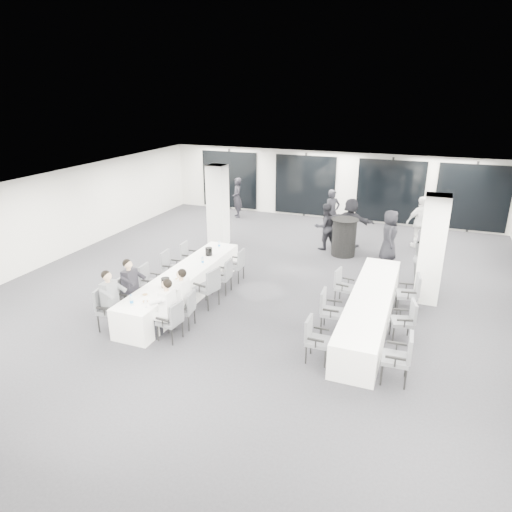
# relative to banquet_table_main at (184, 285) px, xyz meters

# --- Properties ---
(room) EXTENTS (14.04, 16.04, 2.84)m
(room) POSITION_rel_banquet_table_main_xyz_m (2.60, 2.27, 1.01)
(room) COLOR #25252A
(room) RESTS_ON ground
(column_left) EXTENTS (0.60, 0.60, 2.80)m
(column_left) POSITION_rel_banquet_table_main_xyz_m (-1.08, 4.36, 1.02)
(column_left) COLOR silver
(column_left) RESTS_ON floor
(column_right) EXTENTS (0.60, 0.60, 2.80)m
(column_right) POSITION_rel_banquet_table_main_xyz_m (5.92, 2.16, 1.02)
(column_right) COLOR silver
(column_right) RESTS_ON floor
(banquet_table_main) EXTENTS (0.90, 5.00, 0.75)m
(banquet_table_main) POSITION_rel_banquet_table_main_xyz_m (0.00, 0.00, 0.00)
(banquet_table_main) COLOR white
(banquet_table_main) RESTS_ON floor
(banquet_table_side) EXTENTS (0.90, 5.00, 0.75)m
(banquet_table_side) POSITION_rel_banquet_table_main_xyz_m (4.73, 0.29, 0.00)
(banquet_table_side) COLOR white
(banquet_table_side) RESTS_ON floor
(cocktail_table) EXTENTS (0.89, 0.89, 1.23)m
(cocktail_table) POSITION_rel_banquet_table_main_xyz_m (3.25, 4.82, 0.25)
(cocktail_table) COLOR black
(cocktail_table) RESTS_ON floor
(chair_main_left_near) EXTENTS (0.58, 0.62, 0.99)m
(chair_main_left_near) POSITION_rel_banquet_table_main_xyz_m (-0.84, -2.05, 0.19)
(chair_main_left_near) COLOR #4F5157
(chair_main_left_near) RESTS_ON floor
(chair_main_left_second) EXTENTS (0.50, 0.55, 0.95)m
(chair_main_left_second) POSITION_rel_banquet_table_main_xyz_m (-0.83, -1.27, 0.17)
(chair_main_left_second) COLOR #4F5157
(chair_main_left_second) RESTS_ON floor
(chair_main_left_mid) EXTENTS (0.52, 0.56, 0.94)m
(chair_main_left_mid) POSITION_rel_banquet_table_main_xyz_m (-0.83, -0.34, 0.16)
(chair_main_left_mid) COLOR #4F5157
(chair_main_left_mid) RESTS_ON floor
(chair_main_left_fourth) EXTENTS (0.52, 0.57, 0.96)m
(chair_main_left_fourth) POSITION_rel_banquet_table_main_xyz_m (-0.83, 0.69, 0.17)
(chair_main_left_fourth) COLOR #4F5157
(chair_main_left_fourth) RESTS_ON floor
(chair_main_left_far) EXTENTS (0.48, 0.53, 0.90)m
(chair_main_left_far) POSITION_rel_banquet_table_main_xyz_m (-0.83, 1.71, 0.14)
(chair_main_left_far) COLOR #4F5157
(chair_main_left_far) RESTS_ON floor
(chair_main_right_near) EXTENTS (0.50, 0.55, 0.91)m
(chair_main_right_near) POSITION_rel_banquet_table_main_xyz_m (0.83, -1.97, 0.15)
(chair_main_right_near) COLOR #4F5157
(chair_main_right_near) RESTS_ON floor
(chair_main_right_second) EXTENTS (0.50, 0.54, 0.88)m
(chair_main_right_second) POSITION_rel_banquet_table_main_xyz_m (0.83, -1.34, 0.13)
(chair_main_right_second) COLOR #4F5157
(chair_main_right_second) RESTS_ON floor
(chair_main_right_mid) EXTENTS (0.62, 0.65, 1.03)m
(chair_main_right_mid) POSITION_rel_banquet_table_main_xyz_m (0.84, -0.21, 0.21)
(chair_main_right_mid) COLOR #4F5157
(chair_main_right_mid) RESTS_ON floor
(chair_main_right_fourth) EXTENTS (0.50, 0.55, 0.95)m
(chair_main_right_fourth) POSITION_rel_banquet_table_main_xyz_m (0.83, 0.69, 0.17)
(chair_main_right_fourth) COLOR #4F5157
(chair_main_right_fourth) RESTS_ON floor
(chair_main_right_far) EXTENTS (0.48, 0.54, 0.94)m
(chair_main_right_far) POSITION_rel_banquet_table_main_xyz_m (0.83, 1.56, 0.16)
(chair_main_right_far) COLOR #4F5157
(chair_main_right_far) RESTS_ON floor
(chair_side_left_near) EXTENTS (0.47, 0.53, 0.93)m
(chair_side_left_near) POSITION_rel_banquet_table_main_xyz_m (3.90, -1.61, 0.15)
(chair_side_left_near) COLOR #4F5157
(chair_side_left_near) RESTS_ON floor
(chair_side_left_mid) EXTENTS (0.51, 0.57, 0.97)m
(chair_side_left_mid) POSITION_rel_banquet_table_main_xyz_m (3.89, -0.32, 0.18)
(chair_side_left_mid) COLOR #4F5157
(chair_side_left_mid) RESTS_ON floor
(chair_side_left_far) EXTENTS (0.52, 0.55, 0.90)m
(chair_side_left_far) POSITION_rel_banquet_table_main_xyz_m (3.90, 1.23, 0.14)
(chair_side_left_far) COLOR #4F5157
(chair_side_left_far) RESTS_ON floor
(chair_side_right_near) EXTENTS (0.53, 0.59, 1.01)m
(chair_side_right_near) POSITION_rel_banquet_table_main_xyz_m (5.57, -1.77, 0.20)
(chair_side_right_near) COLOR #4F5157
(chair_side_right_near) RESTS_ON floor
(chair_side_right_mid) EXTENTS (0.57, 0.60, 0.93)m
(chair_side_right_mid) POSITION_rel_banquet_table_main_xyz_m (5.56, -0.13, 0.16)
(chair_side_right_mid) COLOR #4F5157
(chair_side_right_mid) RESTS_ON floor
(chair_side_right_far) EXTENTS (0.58, 0.62, 1.00)m
(chair_side_right_far) POSITION_rel_banquet_table_main_xyz_m (5.57, 1.28, 0.20)
(chair_side_right_far) COLOR #4F5157
(chair_side_right_far) RESTS_ON floor
(seated_guest_a) EXTENTS (0.50, 0.38, 1.44)m
(seated_guest_a) POSITION_rel_banquet_table_main_xyz_m (-0.67, -2.04, 0.44)
(seated_guest_a) COLOR slate
(seated_guest_a) RESTS_ON floor
(seated_guest_b) EXTENTS (0.50, 0.38, 1.44)m
(seated_guest_b) POSITION_rel_banquet_table_main_xyz_m (-0.67, -1.27, 0.44)
(seated_guest_b) COLOR black
(seated_guest_b) RESTS_ON floor
(seated_guest_c) EXTENTS (0.50, 0.38, 1.44)m
(seated_guest_c) POSITION_rel_banquet_table_main_xyz_m (0.67, -1.96, 0.44)
(seated_guest_c) COLOR white
(seated_guest_c) RESTS_ON floor
(seated_guest_d) EXTENTS (0.50, 0.38, 1.44)m
(seated_guest_d) POSITION_rel_banquet_table_main_xyz_m (0.67, -1.35, 0.44)
(seated_guest_d) COLOR white
(seated_guest_d) RESTS_ON floor
(standing_guest_a) EXTENTS (0.89, 0.88, 1.90)m
(standing_guest_a) POSITION_rel_banquet_table_main_xyz_m (2.36, 7.05, 0.58)
(standing_guest_a) COLOR black
(standing_guest_a) RESTS_ON floor
(standing_guest_b) EXTENTS (1.01, 0.98, 1.81)m
(standing_guest_b) POSITION_rel_banquet_table_main_xyz_m (2.52, 5.21, 0.53)
(standing_guest_b) COLOR black
(standing_guest_b) RESTS_ON floor
(standing_guest_d) EXTENTS (1.36, 1.17, 2.02)m
(standing_guest_d) POSITION_rel_banquet_table_main_xyz_m (5.53, 6.59, 0.63)
(standing_guest_d) COLOR white
(standing_guest_d) RESTS_ON floor
(standing_guest_e) EXTENTS (0.62, 0.94, 1.87)m
(standing_guest_e) POSITION_rel_banquet_table_main_xyz_m (4.67, 4.84, 0.56)
(standing_guest_e) COLOR black
(standing_guest_e) RESTS_ON floor
(standing_guest_f) EXTENTS (1.89, 1.10, 1.94)m
(standing_guest_f) POSITION_rel_banquet_table_main_xyz_m (3.27, 5.82, 0.59)
(standing_guest_f) COLOR black
(standing_guest_f) RESTS_ON floor
(standing_guest_g) EXTENTS (0.87, 0.90, 1.92)m
(standing_guest_g) POSITION_rel_banquet_table_main_xyz_m (-1.90, 7.92, 0.58)
(standing_guest_g) COLOR black
(standing_guest_g) RESTS_ON floor
(standing_guest_h) EXTENTS (0.74, 1.02, 1.90)m
(standing_guest_h) POSITION_rel_banquet_table_main_xyz_m (5.79, 3.16, 0.58)
(standing_guest_h) COLOR slate
(standing_guest_h) RESTS_ON floor
(ice_bucket_near) EXTENTS (0.21, 0.21, 0.23)m
(ice_bucket_near) POSITION_rel_banquet_table_main_xyz_m (0.09, -1.01, 0.49)
(ice_bucket_near) COLOR black
(ice_bucket_near) RESTS_ON banquet_table_main
(ice_bucket_far) EXTENTS (0.20, 0.20, 0.23)m
(ice_bucket_far) POSITION_rel_banquet_table_main_xyz_m (0.06, 1.35, 0.49)
(ice_bucket_far) COLOR black
(ice_bucket_far) RESTS_ON banquet_table_main
(water_bottle_a) EXTENTS (0.08, 0.08, 0.24)m
(water_bottle_a) POSITION_rel_banquet_table_main_xyz_m (-0.07, -2.13, 0.50)
(water_bottle_a) COLOR silver
(water_bottle_a) RESTS_ON banquet_table_main
(water_bottle_b) EXTENTS (0.07, 0.07, 0.21)m
(water_bottle_b) POSITION_rel_banquet_table_main_xyz_m (0.23, 0.64, 0.48)
(water_bottle_b) COLOR silver
(water_bottle_b) RESTS_ON banquet_table_main
(water_bottle_c) EXTENTS (0.06, 0.06, 0.20)m
(water_bottle_c) POSITION_rel_banquet_table_main_xyz_m (0.05, 2.04, 0.48)
(water_bottle_c) COLOR silver
(water_bottle_c) RESTS_ON banquet_table_main
(plate_a) EXTENTS (0.21, 0.21, 0.03)m
(plate_a) POSITION_rel_banquet_table_main_xyz_m (-0.11, -1.57, 0.39)
(plate_a) COLOR white
(plate_a) RESTS_ON banquet_table_main
(plate_b) EXTENTS (0.20, 0.20, 0.03)m
(plate_b) POSITION_rel_banquet_table_main_xyz_m (0.10, -1.87, 0.39)
(plate_b) COLOR white
(plate_b) RESTS_ON banquet_table_main
(plate_c) EXTENTS (0.22, 0.22, 0.03)m
(plate_c) POSITION_rel_banquet_table_main_xyz_m (0.12, -0.49, 0.39)
(plate_c) COLOR white
(plate_c) RESTS_ON banquet_table_main
(wine_glass) EXTENTS (0.07, 0.07, 0.18)m
(wine_glass) POSITION_rel_banquet_table_main_xyz_m (0.27, -2.09, 0.51)
(wine_glass) COLOR silver
(wine_glass) RESTS_ON banquet_table_main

